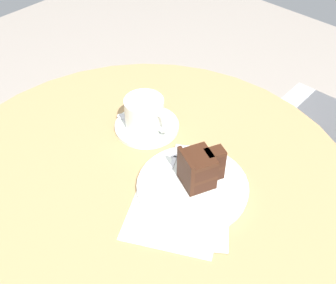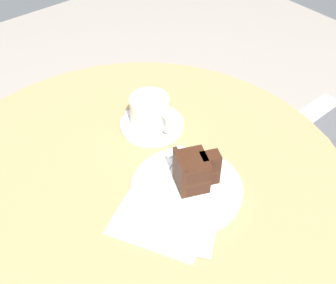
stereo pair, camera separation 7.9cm
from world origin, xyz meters
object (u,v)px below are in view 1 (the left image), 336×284
napkin (181,212)px  fork (173,164)px  coffee_cup (145,113)px  cake_plate (193,186)px  saucer (147,126)px  teaspoon (128,124)px  cake_slice (200,168)px

napkin → fork: bearing=140.6°
coffee_cup → cake_plate: coffee_cup is taller
saucer → fork: fork is taller
cake_plate → napkin: 0.06m
napkin → teaspoon: bearing=158.6°
saucer → teaspoon: teaspoon is taller
cake_plate → cake_slice: 0.04m
saucer → fork: 0.14m
coffee_cup → cake_slice: bearing=-13.7°
cake_plate → saucer: bearing=161.2°
teaspoon → saucer: bearing=-124.3°
coffee_cup → fork: 0.14m
napkin → cake_slice: bearing=105.2°
teaspoon → cake_plate: size_ratio=0.50×
coffee_cup → teaspoon: size_ratio=1.08×
coffee_cup → saucer: bearing=63.6°
cake_plate → coffee_cup: bearing=162.0°
saucer → napkin: (0.22, -0.13, -0.00)m
teaspoon → cake_plate: 0.23m
teaspoon → cake_slice: 0.23m
coffee_cup → cake_plate: size_ratio=0.54×
coffee_cup → cake_plate: (0.19, -0.06, -0.04)m
saucer → cake_slice: size_ratio=1.55×
cake_plate → teaspoon: bearing=170.6°
teaspoon → napkin: bearing=173.1°
fork → napkin: bearing=-155.4°
saucer → napkin: size_ratio=0.60×
coffee_cup → cake_slice: cake_slice is taller
cake_slice → fork: cake_slice is taller
saucer → napkin: saucer is taller
cake_plate → cake_slice: bearing=81.0°
teaspoon → napkin: size_ratio=0.45×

